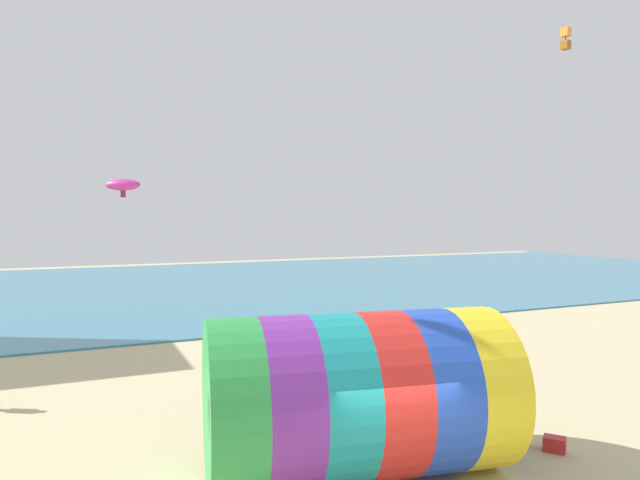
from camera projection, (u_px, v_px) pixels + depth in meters
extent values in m
cube|color=teal|center=(150.00, 288.00, 44.91)|extent=(120.00, 40.00, 0.10)
cylinder|color=green|center=(233.00, 405.00, 12.01)|extent=(1.70, 3.80, 3.67)
cylinder|color=purple|center=(284.00, 401.00, 12.28)|extent=(1.70, 3.80, 3.67)
cylinder|color=teal|center=(333.00, 397.00, 12.55)|extent=(1.70, 3.80, 3.67)
cylinder|color=red|center=(380.00, 393.00, 12.82)|extent=(1.70, 3.80, 3.67)
cylinder|color=blue|center=(425.00, 389.00, 13.09)|extent=(1.70, 3.80, 3.67)
cylinder|color=yellow|center=(468.00, 386.00, 13.36)|extent=(1.70, 3.80, 3.67)
cylinder|color=black|center=(490.00, 384.00, 13.49)|extent=(0.63, 3.34, 3.38)
cylinder|color=black|center=(524.00, 429.00, 14.48)|extent=(0.24, 0.24, 0.80)
cube|color=white|center=(524.00, 402.00, 14.45)|extent=(0.30, 0.40, 0.60)
sphere|color=#9E7051|center=(525.00, 385.00, 14.43)|extent=(0.22, 0.22, 0.22)
cube|color=orange|center=(566.00, 32.00, 20.36)|extent=(0.34, 0.34, 0.30)
cube|color=#8F4F12|center=(566.00, 45.00, 20.38)|extent=(0.34, 0.34, 0.30)
cylinder|color=black|center=(566.00, 39.00, 20.37)|extent=(0.02, 0.02, 0.80)
ellipsoid|color=#D1339E|center=(123.00, 185.00, 20.66)|extent=(1.44, 1.20, 0.56)
cube|color=#7D1E5E|center=(123.00, 193.00, 20.68)|extent=(0.17, 0.12, 0.34)
cube|color=red|center=(555.00, 444.00, 14.07)|extent=(0.60, 0.63, 0.36)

